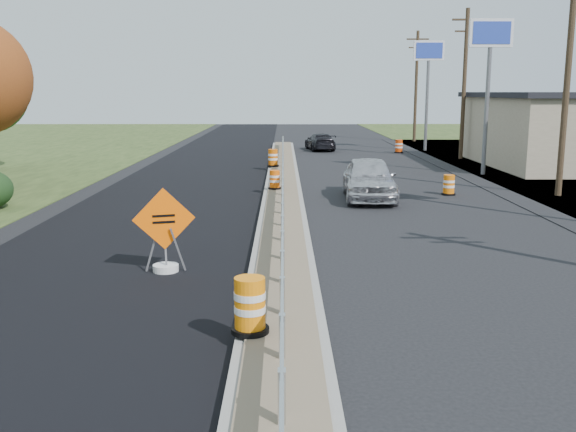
{
  "coord_description": "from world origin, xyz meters",
  "views": [
    {
      "loc": [
        0.02,
        -17.35,
        4.28
      ],
      "look_at": [
        0.14,
        -0.96,
        1.1
      ],
      "focal_mm": 40.0,
      "sensor_mm": 36.0,
      "label": 1
    }
  ],
  "objects_px": {
    "barrel_shoulder_far": "(399,147)",
    "car_silver": "(369,178)",
    "barrel_median_mid": "(275,180)",
    "barrel_median_near": "(250,306)",
    "caution_sign": "(165,251)",
    "barrel_shoulder_near": "(449,185)",
    "barrel_median_far": "(273,158)",
    "car_dark_far": "(320,142)"
  },
  "relations": [
    {
      "from": "caution_sign",
      "to": "barrel_median_far",
      "type": "height_order",
      "value": "caution_sign"
    },
    {
      "from": "barrel_shoulder_near",
      "to": "barrel_shoulder_far",
      "type": "bearing_deg",
      "value": 86.18
    },
    {
      "from": "barrel_median_far",
      "to": "barrel_shoulder_near",
      "type": "distance_m",
      "value": 11.45
    },
    {
      "from": "barrel_shoulder_far",
      "to": "car_silver",
      "type": "xyz_separation_m",
      "value": [
        -4.78,
        -20.04,
        0.4
      ]
    },
    {
      "from": "barrel_median_near",
      "to": "barrel_shoulder_far",
      "type": "xyz_separation_m",
      "value": [
        8.82,
        35.32,
        -0.24
      ]
    },
    {
      "from": "barrel_shoulder_far",
      "to": "caution_sign",
      "type": "bearing_deg",
      "value": -109.84
    },
    {
      "from": "caution_sign",
      "to": "barrel_median_mid",
      "type": "distance_m",
      "value": 12.18
    },
    {
      "from": "car_silver",
      "to": "caution_sign",
      "type": "bearing_deg",
      "value": -117.81
    },
    {
      "from": "car_dark_far",
      "to": "barrel_shoulder_far",
      "type": "bearing_deg",
      "value": 150.24
    },
    {
      "from": "barrel_median_near",
      "to": "car_silver",
      "type": "xyz_separation_m",
      "value": [
        4.04,
        15.29,
        0.16
      ]
    },
    {
      "from": "barrel_median_far",
      "to": "barrel_shoulder_near",
      "type": "relative_size",
      "value": 1.11
    },
    {
      "from": "car_silver",
      "to": "barrel_median_far",
      "type": "bearing_deg",
      "value": 115.51
    },
    {
      "from": "barrel_median_mid",
      "to": "barrel_median_far",
      "type": "distance_m",
      "value": 8.39
    },
    {
      "from": "car_silver",
      "to": "car_dark_far",
      "type": "bearing_deg",
      "value": 94.56
    },
    {
      "from": "barrel_median_mid",
      "to": "car_dark_far",
      "type": "relative_size",
      "value": 0.18
    },
    {
      "from": "car_silver",
      "to": "barrel_shoulder_far",
      "type": "bearing_deg",
      "value": 79.3
    },
    {
      "from": "barrel_median_mid",
      "to": "barrel_median_far",
      "type": "xyz_separation_m",
      "value": [
        -0.2,
        8.39,
        0.07
      ]
    },
    {
      "from": "barrel_median_far",
      "to": "barrel_median_near",
      "type": "bearing_deg",
      "value": -90.0
    },
    {
      "from": "car_silver",
      "to": "car_dark_far",
      "type": "relative_size",
      "value": 1.15
    },
    {
      "from": "barrel_shoulder_near",
      "to": "car_dark_far",
      "type": "distance_m",
      "value": 21.7
    },
    {
      "from": "caution_sign",
      "to": "barrel_shoulder_near",
      "type": "height_order",
      "value": "caution_sign"
    },
    {
      "from": "barrel_shoulder_far",
      "to": "car_dark_far",
      "type": "height_order",
      "value": "car_dark_far"
    },
    {
      "from": "barrel_median_mid",
      "to": "car_silver",
      "type": "xyz_separation_m",
      "value": [
        3.83,
        -1.22,
        0.24
      ]
    },
    {
      "from": "caution_sign",
      "to": "barrel_median_far",
      "type": "relative_size",
      "value": 2.16
    },
    {
      "from": "barrel_median_far",
      "to": "car_silver",
      "type": "distance_m",
      "value": 10.43
    },
    {
      "from": "barrel_median_near",
      "to": "barrel_shoulder_near",
      "type": "xyz_separation_m",
      "value": [
        7.55,
        16.29,
        -0.28
      ]
    },
    {
      "from": "barrel_median_far",
      "to": "barrel_shoulder_far",
      "type": "xyz_separation_m",
      "value": [
        8.82,
        10.43,
        -0.24
      ]
    },
    {
      "from": "barrel_shoulder_near",
      "to": "caution_sign",
      "type": "bearing_deg",
      "value": -130.0
    },
    {
      "from": "barrel_median_mid",
      "to": "barrel_shoulder_far",
      "type": "height_order",
      "value": "barrel_median_mid"
    },
    {
      "from": "barrel_median_mid",
      "to": "car_silver",
      "type": "bearing_deg",
      "value": -17.68
    },
    {
      "from": "barrel_shoulder_near",
      "to": "barrel_median_mid",
      "type": "bearing_deg",
      "value": 178.29
    },
    {
      "from": "barrel_median_near",
      "to": "barrel_shoulder_far",
      "type": "height_order",
      "value": "barrel_median_near"
    },
    {
      "from": "caution_sign",
      "to": "barrel_shoulder_near",
      "type": "distance_m",
      "value": 15.29
    },
    {
      "from": "barrel_median_far",
      "to": "barrel_median_mid",
      "type": "bearing_deg",
      "value": -88.6
    },
    {
      "from": "barrel_median_near",
      "to": "barrel_median_mid",
      "type": "height_order",
      "value": "barrel_median_near"
    },
    {
      "from": "barrel_shoulder_near",
      "to": "barrel_shoulder_far",
      "type": "relative_size",
      "value": 0.91
    },
    {
      "from": "caution_sign",
      "to": "barrel_median_far",
      "type": "xyz_separation_m",
      "value": [
        2.27,
        20.32,
        0.16
      ]
    },
    {
      "from": "barrel_median_near",
      "to": "car_silver",
      "type": "distance_m",
      "value": 15.81
    },
    {
      "from": "barrel_median_near",
      "to": "barrel_median_mid",
      "type": "bearing_deg",
      "value": 89.29
    },
    {
      "from": "barrel_median_mid",
      "to": "car_silver",
      "type": "distance_m",
      "value": 4.03
    },
    {
      "from": "barrel_median_mid",
      "to": "barrel_median_far",
      "type": "relative_size",
      "value": 0.84
    },
    {
      "from": "barrel_median_near",
      "to": "barrel_median_far",
      "type": "bearing_deg",
      "value": 90.0
    }
  ]
}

